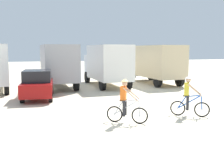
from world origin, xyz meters
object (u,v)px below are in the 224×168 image
object	(u,v)px
box_truck_grey_hauler	(58,64)
cyclist_orange_shirt	(126,103)
box_truck_tan_camper	(155,62)
sedan_parked	(38,84)
box_truck_white_box	(107,63)
cyclist_cowboy_hat	(189,98)

from	to	relation	value
box_truck_grey_hauler	cyclist_orange_shirt	world-z (taller)	box_truck_grey_hauler
box_truck_tan_camper	cyclist_orange_shirt	world-z (taller)	box_truck_tan_camper
box_truck_grey_hauler	cyclist_orange_shirt	size ratio (longest dim) A/B	3.74
box_truck_grey_hauler	sedan_parked	bearing A→B (deg)	-109.64
box_truck_grey_hauler	box_truck_white_box	size ratio (longest dim) A/B	1.00
box_truck_tan_camper	box_truck_white_box	bearing A→B (deg)	-176.44
box_truck_tan_camper	cyclist_orange_shirt	bearing A→B (deg)	-121.03
box_truck_white_box	cyclist_orange_shirt	bearing A→B (deg)	-101.89
box_truck_tan_camper	sedan_parked	xyz separation A→B (m)	(-10.17, -4.69, -0.99)
box_truck_tan_camper	sedan_parked	distance (m)	11.24
box_truck_tan_camper	cyclist_cowboy_hat	distance (m)	11.91
box_truck_white_box	box_truck_tan_camper	distance (m)	4.55
cyclist_orange_shirt	cyclist_cowboy_hat	world-z (taller)	same
box_truck_grey_hauler	box_truck_tan_camper	size ratio (longest dim) A/B	0.99
box_truck_grey_hauler	sedan_parked	xyz separation A→B (m)	(-1.70, -4.76, -0.99)
box_truck_grey_hauler	cyclist_cowboy_hat	size ratio (longest dim) A/B	3.74
cyclist_cowboy_hat	sedan_parked	bearing A→B (deg)	134.13
box_truck_tan_camper	sedan_parked	bearing A→B (deg)	-155.25
box_truck_white_box	cyclist_cowboy_hat	distance (m)	11.03
cyclist_orange_shirt	cyclist_cowboy_hat	distance (m)	3.10
cyclist_orange_shirt	cyclist_cowboy_hat	xyz separation A→B (m)	(3.09, 0.24, 0.00)
box_truck_white_box	cyclist_orange_shirt	world-z (taller)	box_truck_white_box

